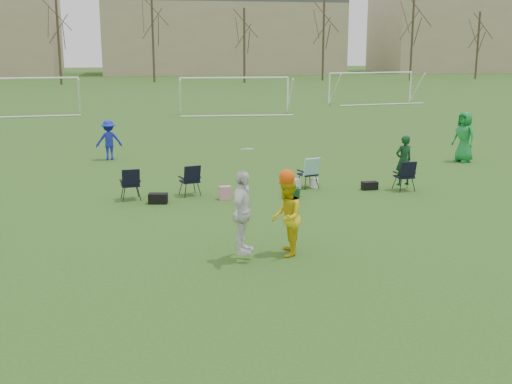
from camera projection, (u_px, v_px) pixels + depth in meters
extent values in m
plane|color=#2B5219|center=(289.00, 287.00, 12.28)|extent=(260.00, 260.00, 0.00)
imported|color=#1622AC|center=(109.00, 140.00, 25.80)|extent=(1.11, 0.73, 1.61)
imported|color=#168035|center=(464.00, 137.00, 25.34)|extent=(0.94, 1.14, 2.00)
imported|color=white|center=(242.00, 213.00, 13.55)|extent=(0.84, 1.14, 1.80)
imported|color=yellow|center=(286.00, 217.00, 14.00)|extent=(0.84, 0.97, 1.73)
sphere|color=#F24E0C|center=(287.00, 177.00, 13.80)|extent=(0.35, 0.35, 0.35)
cylinder|color=white|center=(247.00, 149.00, 13.33)|extent=(0.27, 0.27, 0.07)
imported|color=#0E361A|center=(404.00, 160.00, 20.40)|extent=(0.64, 0.48, 1.60)
cube|color=black|center=(158.00, 198.00, 18.77)|extent=(0.60, 0.40, 0.30)
cube|color=#CD8595|center=(225.00, 193.00, 19.28)|extent=(0.37, 0.26, 0.40)
cube|color=#0F3719|center=(292.00, 193.00, 19.54)|extent=(0.49, 0.35, 0.28)
cube|color=silver|center=(293.00, 184.00, 20.71)|extent=(0.47, 0.38, 0.32)
cylinder|color=white|center=(314.00, 183.00, 20.90)|extent=(0.26, 0.26, 0.30)
cube|color=black|center=(370.00, 186.00, 20.57)|extent=(0.51, 0.29, 0.26)
cube|color=black|center=(130.00, 184.00, 19.19)|extent=(0.66, 0.66, 0.96)
cube|color=black|center=(190.00, 180.00, 19.73)|extent=(0.73, 0.73, 0.96)
cube|color=black|center=(308.00, 173.00, 20.78)|extent=(0.74, 0.74, 0.96)
cube|color=black|center=(404.00, 176.00, 20.41)|extent=(0.64, 0.64, 0.96)
cylinder|color=white|center=(79.00, 95.00, 43.70)|extent=(0.12, 0.12, 2.40)
cylinder|color=white|center=(21.00, 78.00, 42.46)|extent=(7.28, 0.76, 0.12)
cylinder|color=white|center=(180.00, 96.00, 42.96)|extent=(0.12, 0.12, 2.40)
cylinder|color=white|center=(288.00, 95.00, 43.80)|extent=(0.12, 0.12, 2.40)
cylinder|color=white|center=(234.00, 78.00, 43.11)|extent=(7.29, 0.63, 0.12)
cylinder|color=white|center=(329.00, 89.00, 50.17)|extent=(0.12, 0.12, 2.40)
cylinder|color=white|center=(410.00, 87.00, 52.47)|extent=(0.12, 0.12, 2.40)
cylinder|color=white|center=(371.00, 73.00, 51.06)|extent=(7.25, 1.13, 0.12)
cylinder|color=#382B21|center=(59.00, 40.00, 74.70)|extent=(0.28, 0.28, 10.20)
cylinder|color=#382B21|center=(153.00, 36.00, 79.46)|extent=(0.28, 0.28, 11.40)
cylinder|color=#382B21|center=(244.00, 46.00, 78.87)|extent=(0.28, 0.28, 9.00)
cylinder|color=#382B21|center=(323.00, 41.00, 83.62)|extent=(0.28, 0.28, 10.20)
cylinder|color=#382B21|center=(412.00, 36.00, 82.63)|extent=(0.28, 0.28, 11.40)
cylinder|color=#382B21|center=(478.00, 46.00, 87.79)|extent=(0.28, 0.28, 9.00)
cube|color=tan|center=(222.00, 39.00, 105.16)|extent=(38.00, 16.00, 11.00)
cube|color=tan|center=(464.00, 34.00, 112.82)|extent=(30.00, 16.00, 13.00)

